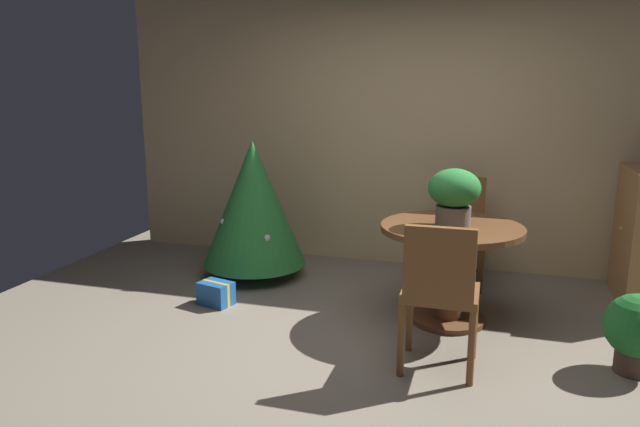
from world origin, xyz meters
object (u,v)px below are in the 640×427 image
at_px(flower_vase, 454,194).
at_px(wooden_chair_near, 440,288).
at_px(round_dining_table, 451,257).
at_px(wooden_chair_far, 459,225).
at_px(holiday_tree, 253,203).
at_px(gift_box_blue, 216,293).
at_px(potted_plant, 637,330).

relative_size(flower_vase, wooden_chair_near, 0.44).
relative_size(round_dining_table, wooden_chair_near, 1.09).
bearing_deg(round_dining_table, wooden_chair_far, 90.00).
bearing_deg(wooden_chair_far, holiday_tree, -168.12).
bearing_deg(round_dining_table, flower_vase, -80.42).
height_order(round_dining_table, gift_box_blue, round_dining_table).
height_order(wooden_chair_far, holiday_tree, holiday_tree).
distance_m(flower_vase, wooden_chair_far, 1.09).
distance_m(flower_vase, wooden_chair_near, 0.93).
xyz_separation_m(round_dining_table, holiday_tree, (-1.81, 0.58, 0.19)).
bearing_deg(wooden_chair_far, flower_vase, -89.73).
bearing_deg(wooden_chair_far, round_dining_table, -90.00).
bearing_deg(flower_vase, gift_box_blue, -174.99).
distance_m(holiday_tree, potted_plant, 3.21).
xyz_separation_m(round_dining_table, wooden_chair_near, (0.00, -0.85, 0.04)).
bearing_deg(gift_box_blue, wooden_chair_far, 32.13).
distance_m(round_dining_table, wooden_chair_near, 0.85).
relative_size(round_dining_table, potted_plant, 2.05).
relative_size(wooden_chair_near, holiday_tree, 0.76).
height_order(wooden_chair_far, gift_box_blue, wooden_chair_far).
relative_size(wooden_chair_far, gift_box_blue, 3.13).
bearing_deg(potted_plant, wooden_chair_near, -163.57).
bearing_deg(round_dining_table, wooden_chair_near, -90.00).
distance_m(round_dining_table, wooden_chair_far, 0.96).
distance_m(round_dining_table, flower_vase, 0.48).
relative_size(round_dining_table, holiday_tree, 0.82).
height_order(round_dining_table, flower_vase, flower_vase).
relative_size(flower_vase, gift_box_blue, 1.41).
xyz_separation_m(round_dining_table, flower_vase, (0.00, -0.03, 0.48)).
relative_size(round_dining_table, gift_box_blue, 3.47).
xyz_separation_m(flower_vase, gift_box_blue, (-1.84, -0.16, -0.89)).
bearing_deg(flower_vase, wooden_chair_near, -90.33).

